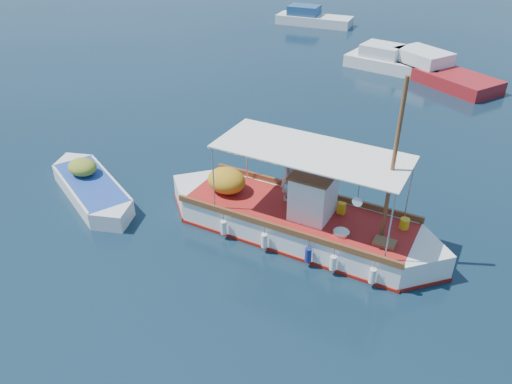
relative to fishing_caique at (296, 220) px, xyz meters
The scene contains 6 objects.
ground 0.78m from the fishing_caique, 84.71° to the right, with size 160.00×160.00×0.00m, color black.
fishing_caique is the anchor object (origin of this frame).
dinghy 8.47m from the fishing_caique, 158.44° to the right, with size 6.00×2.93×1.52m.
bg_boat_nw 20.35m from the fishing_caique, 106.56° to the left, with size 6.61×2.77×1.80m.
bg_boat_n 19.77m from the fishing_caique, 98.47° to the left, with size 8.77×5.39×1.80m.
bg_boat_far_w 32.04m from the fishing_caique, 122.58° to the left, with size 7.06×4.08×1.80m.
Camera 1 is at (8.08, -11.73, 10.75)m, focal length 35.00 mm.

